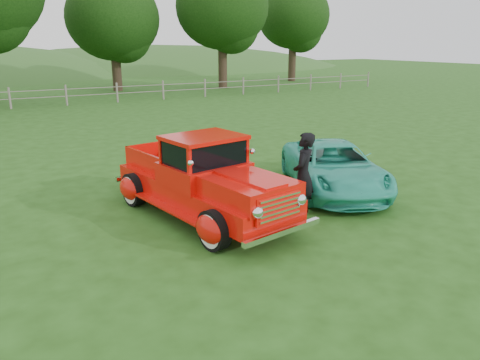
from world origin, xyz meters
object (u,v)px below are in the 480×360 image
teal_sedan (334,167)px  tree_far_east (294,16)px  tree_near_east (113,18)px  red_pickup (203,181)px  man (303,175)px  tree_mid_east (222,7)px

teal_sedan → tree_far_east: bearing=80.0°
tree_near_east → red_pickup: size_ratio=1.60×
tree_near_east → tree_far_east: 17.04m
tree_near_east → man: tree_near_east is taller
tree_near_east → man: (-3.98, -28.40, -4.34)m
red_pickup → teal_sedan: (3.66, 0.07, -0.20)m
tree_near_east → tree_mid_east: tree_mid_east is taller
tree_mid_east → man: 29.46m
tree_far_east → red_pickup: size_ratio=1.70×
tree_far_east → teal_sedan: 34.65m
tree_mid_east → red_pickup: (-13.88, -25.42, -5.38)m
tree_far_east → man: 36.46m
red_pickup → teal_sedan: 3.67m
tree_near_east → teal_sedan: size_ratio=1.94×
tree_mid_east → red_pickup: 29.46m
red_pickup → man: size_ratio=2.87×
red_pickup → man: man is taller
tree_mid_east → red_pickup: bearing=-118.6°
tree_far_east → man: size_ratio=4.89×
tree_mid_east → red_pickup: tree_mid_east is taller
red_pickup → tree_near_east: bearing=68.4°
tree_near_east → tree_far_east: (17.00, 1.00, 0.61)m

